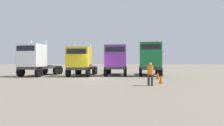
{
  "coord_description": "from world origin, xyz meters",
  "views": [
    {
      "loc": [
        2.23,
        -18.63,
        1.68
      ],
      "look_at": [
        1.77,
        4.22,
        1.51
      ],
      "focal_mm": 29.76,
      "sensor_mm": 36.0,
      "label": 1
    }
  ],
  "objects_px": {
    "semi_truck_yellow": "(81,61)",
    "visitor_in_hivis": "(150,72)",
    "traffic_cone_near": "(158,75)",
    "semi_truck_purple": "(116,60)",
    "traffic_cone_mid": "(161,79)",
    "semi_truck_white": "(36,60)",
    "semi_truck_green": "(150,59)"
  },
  "relations": [
    {
      "from": "semi_truck_white",
      "to": "visitor_in_hivis",
      "type": "relative_size",
      "value": 4.06
    },
    {
      "from": "semi_truck_white",
      "to": "semi_truck_green",
      "type": "xyz_separation_m",
      "value": [
        13.25,
        0.75,
        0.11
      ]
    },
    {
      "from": "semi_truck_purple",
      "to": "semi_truck_white",
      "type": "bearing_deg",
      "value": -80.84
    },
    {
      "from": "semi_truck_white",
      "to": "traffic_cone_mid",
      "type": "height_order",
      "value": "semi_truck_white"
    },
    {
      "from": "semi_truck_yellow",
      "to": "visitor_in_hivis",
      "type": "relative_size",
      "value": 3.92
    },
    {
      "from": "semi_truck_white",
      "to": "semi_truck_purple",
      "type": "distance_m",
      "value": 9.28
    },
    {
      "from": "semi_truck_white",
      "to": "traffic_cone_near",
      "type": "relative_size",
      "value": 9.31
    },
    {
      "from": "semi_truck_green",
      "to": "traffic_cone_mid",
      "type": "xyz_separation_m",
      "value": [
        -0.57,
        -7.62,
        -1.65
      ]
    },
    {
      "from": "semi_truck_purple",
      "to": "traffic_cone_near",
      "type": "relative_size",
      "value": 9.27
    },
    {
      "from": "semi_truck_yellow",
      "to": "traffic_cone_near",
      "type": "relative_size",
      "value": 8.98
    },
    {
      "from": "semi_truck_purple",
      "to": "traffic_cone_mid",
      "type": "relative_size",
      "value": 9.9
    },
    {
      "from": "semi_truck_white",
      "to": "semi_truck_yellow",
      "type": "height_order",
      "value": "semi_truck_white"
    },
    {
      "from": "visitor_in_hivis",
      "to": "traffic_cone_mid",
      "type": "bearing_deg",
      "value": 6.83
    },
    {
      "from": "semi_truck_green",
      "to": "semi_truck_white",
      "type": "bearing_deg",
      "value": -79.17
    },
    {
      "from": "traffic_cone_mid",
      "to": "semi_truck_white",
      "type": "bearing_deg",
      "value": 151.55
    },
    {
      "from": "semi_truck_yellow",
      "to": "semi_truck_purple",
      "type": "relative_size",
      "value": 0.97
    },
    {
      "from": "traffic_cone_near",
      "to": "traffic_cone_mid",
      "type": "height_order",
      "value": "traffic_cone_near"
    },
    {
      "from": "semi_truck_green",
      "to": "traffic_cone_mid",
      "type": "distance_m",
      "value": 7.82
    },
    {
      "from": "visitor_in_hivis",
      "to": "traffic_cone_mid",
      "type": "xyz_separation_m",
      "value": [
        1.07,
        1.34,
        -0.6
      ]
    },
    {
      "from": "semi_truck_green",
      "to": "traffic_cone_near",
      "type": "distance_m",
      "value": 4.43
    },
    {
      "from": "semi_truck_yellow",
      "to": "semi_truck_green",
      "type": "height_order",
      "value": "semi_truck_green"
    },
    {
      "from": "semi_truck_purple",
      "to": "traffic_cone_mid",
      "type": "bearing_deg",
      "value": 26.81
    },
    {
      "from": "semi_truck_white",
      "to": "semi_truck_green",
      "type": "bearing_deg",
      "value": 102.67
    },
    {
      "from": "visitor_in_hivis",
      "to": "traffic_cone_mid",
      "type": "distance_m",
      "value": 1.81
    },
    {
      "from": "semi_truck_white",
      "to": "semi_truck_green",
      "type": "relative_size",
      "value": 1.01
    },
    {
      "from": "semi_truck_white",
      "to": "traffic_cone_mid",
      "type": "bearing_deg",
      "value": 70.97
    },
    {
      "from": "semi_truck_yellow",
      "to": "visitor_in_hivis",
      "type": "distance_m",
      "value": 10.67
    },
    {
      "from": "semi_truck_white",
      "to": "visitor_in_hivis",
      "type": "xyz_separation_m",
      "value": [
        11.61,
        -8.21,
        -0.94
      ]
    },
    {
      "from": "semi_truck_green",
      "to": "visitor_in_hivis",
      "type": "xyz_separation_m",
      "value": [
        -1.64,
        -8.96,
        -1.05
      ]
    },
    {
      "from": "traffic_cone_near",
      "to": "visitor_in_hivis",
      "type": "bearing_deg",
      "value": -108.59
    },
    {
      "from": "semi_truck_yellow",
      "to": "semi_truck_green",
      "type": "bearing_deg",
      "value": 96.91
    },
    {
      "from": "traffic_cone_near",
      "to": "semi_truck_green",
      "type": "bearing_deg",
      "value": 89.87
    }
  ]
}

